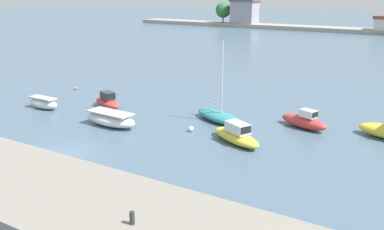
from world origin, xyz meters
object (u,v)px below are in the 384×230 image
Objects in this scene: moored_boat_1 at (108,102)px; moored_boat_4 at (236,135)px; moored_boat_0 at (43,103)px; moored_boat_5 at (304,121)px; moored_boat_3 at (220,117)px; mooring_buoy_2 at (75,88)px; moored_boat_2 at (111,119)px; mooring_buoy_0 at (191,129)px; mooring_bollard at (132,218)px.

moored_boat_1 is 14.56m from moored_boat_4.
moored_boat_5 is at bearing 18.25° from moored_boat_0.
mooring_buoy_2 is (-18.81, 2.00, -0.28)m from moored_boat_3.
moored_boat_2 reaches higher than mooring_buoy_2.
moored_boat_5 is (3.12, 5.82, 0.01)m from moored_boat_4.
mooring_buoy_0 is at bearing -16.72° from mooring_buoy_2.
moored_boat_0 is at bearing -143.01° from moored_boat_5.
moored_boat_3 reaches higher than mooring_buoy_2.
mooring_bollard is 1.26× the size of mooring_buoy_0.
moored_boat_2 is at bearing -130.92° from moored_boat_5.
moored_boat_2 reaches higher than moored_boat_0.
moored_boat_4 is 6.61m from moored_boat_5.
mooring_buoy_2 is at bearing 140.08° from mooring_bollard.
mooring_bollard is 1.83× the size of mooring_buoy_2.
moored_boat_5 reaches higher than moored_boat_2.
mooring_buoy_0 reaches higher than mooring_buoy_2.
mooring_buoy_0 is (15.06, 1.46, -0.29)m from moored_boat_0.
moored_boat_2 is 15.45m from moored_boat_5.
moored_boat_3 is 1.37× the size of moored_boat_4.
moored_boat_4 is (10.35, 1.73, -0.01)m from moored_boat_2.
moored_boat_4 is at bearing 12.04° from moored_boat_2.
mooring_buoy_2 is (-3.06, 6.90, -0.36)m from moored_boat_0.
moored_boat_0 is 0.85× the size of moored_boat_1.
moored_boat_0 is 15.14m from mooring_buoy_0.
moored_boat_2 is 8.92m from moored_boat_3.
moored_boat_1 is at bearing -24.03° from mooring_buoy_2.
moored_boat_4 reaches higher than moored_boat_0.
moored_boat_4 is 4.10m from mooring_buoy_0.
moored_boat_3 reaches higher than moored_boat_2.
mooring_bollard is 20.81m from moored_boat_5.
moored_boat_0 reaches higher than mooring_buoy_2.
moored_boat_4 is at bearing 4.24° from moored_boat_0.
moored_boat_1 is (-16.99, 17.27, -1.58)m from mooring_bollard.
moored_boat_2 is 6.64m from mooring_buoy_0.
mooring_bollard is at bearing -66.39° from mooring_buoy_0.
moored_boat_3 reaches higher than moored_boat_1.
moored_boat_3 is 3.51m from mooring_buoy_0.
moored_boat_2 is (-12.97, 13.19, -1.55)m from mooring_bollard.
moored_boat_3 is at bearing 18.32° from moored_boat_0.
mooring_buoy_2 is at bearing -160.24° from moored_boat_5.
moored_boat_0 is at bearing -122.59° from moored_boat_1.
moored_boat_5 is at bearing 88.62° from mooring_bollard.
moored_boat_5 is at bearing 39.50° from moored_boat_3.
mooring_bollard is at bearing -42.95° from moored_boat_2.
mooring_bollard is at bearing -31.44° from moored_boat_0.
moored_boat_5 is (22.26, 6.89, 0.05)m from moored_boat_0.
moored_boat_0 is 0.81× the size of moored_boat_5.
mooring_buoy_0 is (-6.70, 15.32, -1.90)m from mooring_bollard.
moored_boat_3 is at bearing -6.08° from mooring_buoy_2.
moored_boat_1 reaches higher than mooring_buoy_0.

